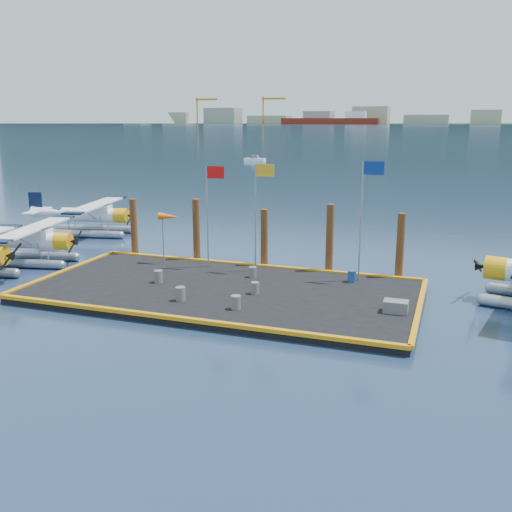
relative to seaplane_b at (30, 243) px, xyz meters
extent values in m
plane|color=#182F48|center=(14.10, -2.06, -1.39)|extent=(4000.00, 4000.00, 0.00)
cube|color=black|center=(14.10, -2.06, -1.19)|extent=(20.00, 10.00, 0.40)
cube|color=black|center=(14.10, 1097.94, -1.44)|extent=(3000.00, 500.00, 0.30)
cube|color=#63150E|center=(-165.90, 857.94, 2.61)|extent=(150.00, 22.00, 10.00)
cube|color=white|center=(-125.90, 857.94, 11.61)|extent=(30.00, 16.00, 12.00)
cylinder|color=orange|center=(-405.90, 892.94, 20.61)|extent=(2.40, 2.40, 44.00)
cylinder|color=orange|center=(-285.90, 892.94, 20.61)|extent=(2.40, 2.40, 44.00)
cube|color=black|center=(14.10, 1397.94, 118.61)|extent=(2200.00, 500.00, 240.00)
cone|color=black|center=(-335.90, 1497.94, -1.39)|extent=(1400.00, 1400.00, 520.00)
cone|color=black|center=(-35.90, 1547.94, -1.39)|extent=(1300.00, 1300.00, 430.00)
cube|color=black|center=(2.15, -3.98, 0.21)|extent=(0.42, 2.14, 1.09)
cube|color=black|center=(-1.28, -0.33, 1.04)|extent=(1.58, 1.11, 0.13)
cylinder|color=#92959F|center=(-0.59, 0.93, -1.11)|extent=(5.81, 1.79, 0.56)
cylinder|color=#92959F|center=(-0.15, -1.09, -1.11)|extent=(5.81, 1.79, 0.56)
cylinder|color=white|center=(-0.19, -0.04, 0.16)|extent=(4.48, 1.94, 1.03)
cube|color=white|center=(0.36, 0.08, 0.49)|extent=(2.24, 1.45, 0.84)
cube|color=black|center=(0.64, 0.14, 0.67)|extent=(1.49, 1.24, 0.52)
cylinder|color=#E9A20C|center=(2.20, 0.48, 0.16)|extent=(1.15, 1.26, 1.09)
cube|color=black|center=(2.98, 0.65, 0.16)|extent=(0.50, 2.05, 1.05)
cube|color=white|center=(0.36, 0.08, 0.96)|extent=(3.17, 8.55, 0.11)
cube|color=black|center=(-0.50, 4.02, 0.96)|extent=(1.56, 1.12, 0.12)
cylinder|color=#92959F|center=(-2.33, 10.20, -1.09)|extent=(6.09, 1.82, 0.59)
cylinder|color=#92959F|center=(-1.89, 8.08, -1.09)|extent=(6.09, 1.82, 0.59)
cylinder|color=white|center=(-1.92, 9.18, 0.23)|extent=(4.70, 1.99, 1.08)
cube|color=white|center=(-1.34, 9.30, 0.58)|extent=(2.34, 1.50, 0.89)
cube|color=black|center=(-1.05, 9.36, 0.77)|extent=(1.56, 1.29, 0.54)
cylinder|color=#E9A20C|center=(0.58, 9.70, 0.23)|extent=(1.20, 1.32, 1.14)
cube|color=black|center=(1.40, 9.87, 0.23)|extent=(0.50, 2.15, 1.10)
cube|color=white|center=(-1.34, 9.30, 1.07)|extent=(3.25, 8.97, 0.12)
cube|color=black|center=(-2.20, 13.44, 1.07)|extent=(1.62, 1.17, 0.13)
cube|color=black|center=(-0.48, 5.16, 1.07)|extent=(1.62, 1.17, 0.13)
cube|color=black|center=(-6.35, 8.26, 1.12)|extent=(1.08, 0.34, 1.67)
cube|color=white|center=(-6.25, 8.28, 0.48)|extent=(1.55, 3.45, 0.10)
cylinder|color=#E9A20C|center=(27.51, 1.76, 0.30)|extent=(1.25, 1.38, 1.19)
cube|color=black|center=(26.66, 1.94, 0.30)|extent=(0.54, 2.24, 1.15)
cylinder|color=#5F5E63|center=(10.43, -2.28, -0.66)|extent=(0.47, 0.47, 0.67)
cylinder|color=#5F5E63|center=(16.01, -5.02, -0.66)|extent=(0.47, 0.47, 0.66)
cylinder|color=#5F5E63|center=(16.05, -2.47, -0.69)|extent=(0.43, 0.43, 0.60)
cylinder|color=#5F5E63|center=(12.99, -4.73, -0.65)|extent=(0.49, 0.49, 0.69)
cylinder|color=navy|center=(20.32, 1.28, -0.67)|extent=(0.46, 0.46, 0.65)
cylinder|color=#5F5E63|center=(14.90, 0.42, -0.70)|extent=(0.42, 0.42, 0.59)
cube|color=#5F5E63|center=(23.10, -3.01, -0.71)|extent=(1.11, 0.74, 0.55)
cylinder|color=gray|center=(11.60, 1.74, 2.01)|extent=(0.08, 0.08, 6.00)
cube|color=red|center=(12.15, 1.74, 4.66)|extent=(1.10, 0.03, 0.70)
cylinder|color=gray|center=(14.60, 1.74, 2.11)|extent=(0.08, 0.08, 6.20)
cube|color=gold|center=(15.15, 1.74, 4.86)|extent=(1.10, 0.03, 0.70)
cylinder|color=gray|center=(20.60, 1.74, 2.26)|extent=(0.08, 0.08, 6.50)
cube|color=navy|center=(21.15, 1.74, 5.16)|extent=(1.10, 0.03, 0.70)
cylinder|color=gray|center=(8.60, 1.74, 0.51)|extent=(0.07, 0.07, 3.00)
cone|color=orange|center=(9.10, 1.74, 1.91)|extent=(1.40, 0.44, 0.44)
cylinder|color=#492915|center=(5.60, 3.34, 0.61)|extent=(0.44, 0.44, 4.00)
cylinder|color=#492915|center=(10.10, 3.34, 0.71)|extent=(0.44, 0.44, 4.20)
cylinder|color=#492915|center=(14.60, 3.34, 0.51)|extent=(0.44, 0.44, 3.80)
cylinder|color=#492915|center=(18.60, 3.34, 0.76)|extent=(0.44, 0.44, 4.30)
cylinder|color=#492915|center=(22.60, 3.34, 0.61)|extent=(0.44, 0.44, 4.00)
camera|label=1|loc=(25.28, -28.57, 7.70)|focal=40.00mm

